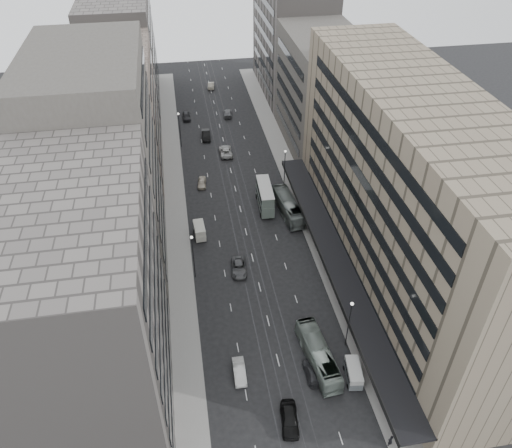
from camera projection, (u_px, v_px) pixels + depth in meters
ground at (269, 326)px, 71.40m from camera, size 220.00×220.00×0.00m
sidewalk_right at (292, 179)px, 102.20m from camera, size 4.00×125.00×0.15m
sidewalk_left at (174, 190)px, 99.00m from camera, size 4.00×125.00×0.15m
department_store at (408, 195)px, 71.36m from camera, size 19.20×60.00×30.00m
building_right_mid at (323, 92)px, 107.48m from camera, size 15.00×28.00×24.00m
building_right_far at (292, 39)px, 129.66m from camera, size 15.00×32.00×28.00m
building_left_a at (88, 316)px, 53.12m from camera, size 15.00×28.00×30.00m
building_left_b at (103, 169)px, 72.96m from camera, size 15.00×26.00×34.00m
building_left_c at (117, 117)px, 96.77m from camera, size 15.00×28.00×25.00m
building_left_d at (123, 53)px, 121.60m from camera, size 15.00×38.00×28.00m
lamp_right_near at (350, 319)px, 65.61m from camera, size 0.44×0.44×8.32m
lamp_right_far at (285, 164)px, 96.81m from camera, size 0.44×0.44×8.32m
lamp_left_near at (193, 252)px, 76.28m from camera, size 0.44×0.44×8.32m
lamp_left_far at (179, 126)px, 109.82m from camera, size 0.44×0.44×8.32m
bus_near at (318, 355)px, 65.52m from camera, size 3.71×11.48×3.14m
bus_far at (288, 206)px, 91.84m from camera, size 3.85×12.00×3.29m
double_decker at (265, 196)px, 92.95m from camera, size 2.93×8.60×4.65m
vw_microbus at (354, 373)px, 63.69m from camera, size 2.36×4.36×2.24m
panel_van at (200, 230)px, 86.64m from camera, size 2.13×4.06×2.50m
sedan_0 at (290, 419)px, 59.02m from camera, size 2.64×5.27×1.72m
sedan_1 at (239, 371)px, 64.45m from camera, size 1.60×4.38×1.44m
sedan_2 at (239, 268)px, 80.10m from camera, size 2.75×5.29×1.42m
sedan_3 at (312, 372)px, 64.50m from camera, size 1.92×4.60×1.33m
sedan_4 at (202, 183)px, 99.95m from camera, size 2.14×4.27×1.40m
sedan_5 at (206, 135)px, 115.70m from camera, size 1.98×5.27×1.72m
sedan_6 at (226, 151)px, 109.86m from camera, size 2.67×5.77×1.60m
sedan_7 at (228, 113)px, 125.25m from camera, size 2.55×5.10×1.42m
sedan_8 at (186, 116)px, 123.79m from camera, size 1.89×4.63×1.57m
sedan_9 at (211, 85)px, 139.36m from camera, size 2.16×4.82×1.54m
pedestrian at (390, 441)px, 56.67m from camera, size 0.78×0.67×1.82m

